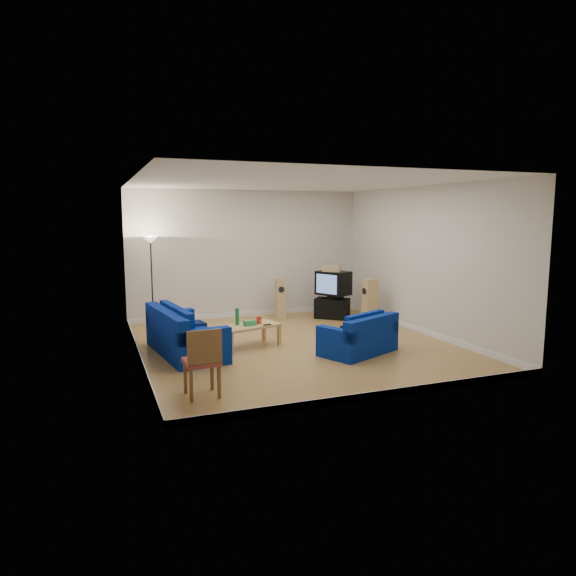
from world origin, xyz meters
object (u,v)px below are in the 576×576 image
object	(u,v)px
sofa_three_seat	(183,337)
tv_stand	(332,308)
coffee_table	(248,328)
television	(333,283)
sofa_loveseat	(360,339)

from	to	relation	value
sofa_three_seat	tv_stand	world-z (taller)	sofa_three_seat
coffee_table	tv_stand	bearing A→B (deg)	35.72
sofa_three_seat	television	xyz separation A→B (m)	(4.11, 2.06, 0.58)
coffee_table	television	xyz separation A→B (m)	(2.82, 2.02, 0.50)
sofa_loveseat	coffee_table	distance (m)	2.18
coffee_table	tv_stand	xyz separation A→B (m)	(2.79, 2.01, -0.14)
sofa_three_seat	tv_stand	distance (m)	4.56
sofa_loveseat	television	bearing A→B (deg)	48.68
sofa_three_seat	television	distance (m)	4.63
sofa_loveseat	tv_stand	size ratio (longest dim) A/B	2.02
coffee_table	tv_stand	distance (m)	3.44
tv_stand	television	world-z (taller)	television
tv_stand	sofa_three_seat	bearing A→B (deg)	-112.68
coffee_table	tv_stand	size ratio (longest dim) A/B	1.64
television	coffee_table	bearing A→B (deg)	-82.28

